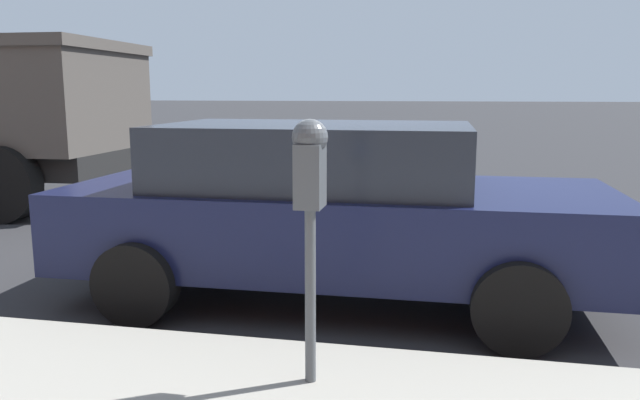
% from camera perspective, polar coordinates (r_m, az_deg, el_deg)
% --- Properties ---
extents(ground_plane, '(220.00, 220.00, 0.00)m').
position_cam_1_polar(ground_plane, '(6.22, 3.44, -6.45)').
color(ground_plane, '#2B2B2D').
extents(parking_meter, '(0.21, 0.19, 1.45)m').
position_cam_1_polar(parking_meter, '(3.29, -0.91, 1.42)').
color(parking_meter, '#4C5156').
rests_on(parking_meter, sidewalk).
extents(car_navy, '(2.05, 4.49, 1.48)m').
position_cam_1_polar(car_navy, '(5.23, 1.04, -0.71)').
color(car_navy, '#14193D').
rests_on(car_navy, ground_plane).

